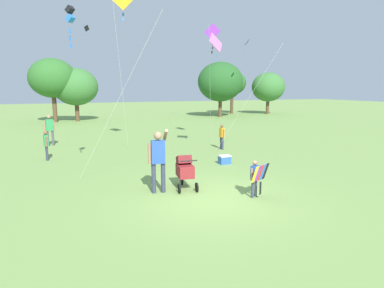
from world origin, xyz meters
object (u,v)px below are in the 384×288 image
(person_red_shirt, at_px, (50,128))
(person_sitting_far, at_px, (46,143))
(cooler_box, at_px, (224,160))
(kite_blue_high, at_px, (123,4))
(person_couple_left, at_px, (222,135))
(kite_green_novelty, at_px, (218,47))
(person_adult_flyer, at_px, (158,156))
(stroller, at_px, (185,169))
(kite_orange_delta, at_px, (212,36))
(kite_adult_black, at_px, (72,17))
(child_with_butterfly_kite, at_px, (256,175))

(person_red_shirt, xyz_separation_m, person_sitting_far, (-0.07, -3.70, -0.22))
(person_sitting_far, height_order, cooler_box, person_sitting_far)
(kite_blue_high, relative_size, person_couple_left, 6.12)
(kite_green_novelty, bearing_deg, person_sitting_far, 169.81)
(person_adult_flyer, bearing_deg, kite_green_novelty, 47.93)
(stroller, distance_m, person_sitting_far, 7.00)
(kite_orange_delta, xyz_separation_m, person_couple_left, (-0.41, -2.08, -4.95))
(kite_adult_black, relative_size, kite_green_novelty, 1.02)
(person_adult_flyer, distance_m, person_sitting_far, 6.63)
(stroller, xyz_separation_m, person_couple_left, (3.94, 5.26, 0.12))
(kite_green_novelty, height_order, person_sitting_far, kite_green_novelty)
(stroller, xyz_separation_m, kite_orange_delta, (4.35, 7.34, 5.07))
(child_with_butterfly_kite, distance_m, kite_adult_black, 7.32)
(kite_green_novelty, bearing_deg, person_adult_flyer, -132.07)
(child_with_butterfly_kite, xyz_separation_m, person_couple_left, (2.43, 6.73, 0.10))
(person_adult_flyer, bearing_deg, kite_adult_black, 129.55)
(kite_blue_high, bearing_deg, kite_orange_delta, 1.47)
(kite_blue_high, distance_m, person_red_shirt, 7.23)
(person_red_shirt, height_order, person_sitting_far, person_red_shirt)
(kite_blue_high, distance_m, person_sitting_far, 7.23)
(person_sitting_far, distance_m, person_couple_left, 7.89)
(kite_green_novelty, height_order, cooler_box, kite_green_novelty)
(child_with_butterfly_kite, relative_size, kite_green_novelty, 0.19)
(person_red_shirt, relative_size, cooler_box, 3.59)
(kite_orange_delta, bearing_deg, person_red_shirt, 165.34)
(child_with_butterfly_kite, height_order, cooler_box, child_with_butterfly_kite)
(person_adult_flyer, distance_m, kite_adult_black, 5.12)
(child_with_butterfly_kite, distance_m, person_adult_flyer, 2.78)
(child_with_butterfly_kite, height_order, kite_adult_black, kite_adult_black)
(child_with_butterfly_kite, xyz_separation_m, kite_adult_black, (-4.33, 3.82, 4.50))
(stroller, relative_size, cooler_box, 2.47)
(kite_orange_delta, bearing_deg, cooler_box, -109.51)
(person_adult_flyer, height_order, person_red_shirt, person_adult_flyer)
(person_sitting_far, xyz_separation_m, cooler_box, (6.55, -3.36, -0.56))
(person_adult_flyer, xyz_separation_m, cooler_box, (3.45, 2.49, -0.89))
(person_adult_flyer, relative_size, kite_blue_high, 0.25)
(stroller, relative_size, person_couple_left, 0.90)
(person_red_shirt, bearing_deg, child_with_butterfly_kite, -63.88)
(kite_green_novelty, relative_size, kite_blue_high, 0.71)
(stroller, distance_m, kite_adult_black, 5.82)
(stroller, bearing_deg, cooler_box, 42.97)
(stroller, xyz_separation_m, kite_adult_black, (-2.82, 2.35, 4.52))
(kite_blue_high, relative_size, person_sitting_far, 6.06)
(person_couple_left, bearing_deg, kite_blue_high, 155.15)
(kite_adult_black, distance_m, kite_blue_high, 5.74)
(person_couple_left, bearing_deg, person_sitting_far, 176.17)
(kite_green_novelty, distance_m, person_sitting_far, 8.36)
(person_adult_flyer, xyz_separation_m, stroller, (0.83, 0.06, -0.46))
(kite_adult_black, height_order, cooler_box, kite_adult_black)
(kite_adult_black, distance_m, person_sitting_far, 5.69)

